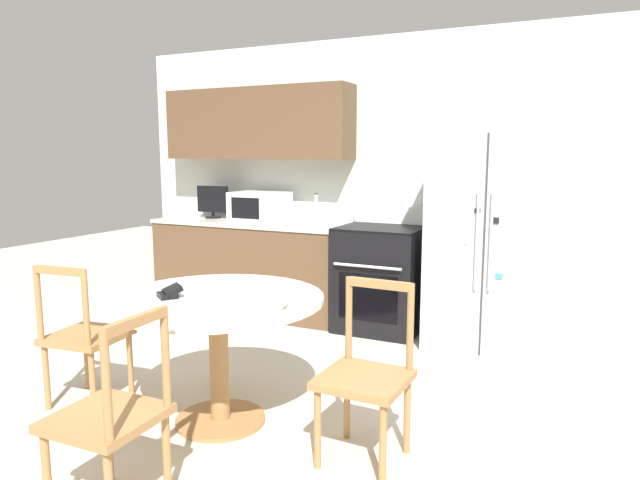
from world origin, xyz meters
The scene contains 15 objects.
ground_plane centered at (0.00, 0.00, 0.00)m, with size 14.00×14.00×0.00m, color beige.
back_wall centered at (-0.31, 2.59, 1.44)m, with size 5.20×0.44×2.60m.
kitchen_counter centered at (-1.22, 2.29, 0.45)m, with size 1.98×0.64×0.90m.
refrigerator centered at (1.08, 2.22, 0.87)m, with size 0.93×0.76×1.73m.
oven_range centered at (0.13, 2.26, 0.47)m, with size 0.72×0.68×1.08m.
microwave centered at (-1.13, 2.31, 1.04)m, with size 0.53×0.38×0.28m.
countertop_tv centered at (-1.72, 2.35, 1.07)m, with size 0.35×0.16×0.33m.
counter_bottle centered at (-0.56, 2.37, 1.01)m, with size 0.08×0.08×0.29m.
dining_table centered at (-0.10, 0.16, 0.61)m, with size 1.21×1.21×0.75m.
dining_chair_left centered at (-0.99, 0.00, 0.43)m, with size 0.46×0.46×0.90m.
dining_chair_right centered at (0.80, 0.16, 0.43)m, with size 0.43×0.43×0.90m.
dining_chair_near centered at (-0.01, -0.74, 0.43)m, with size 0.43×0.43×0.90m.
candle_glass centered at (-0.14, 0.21, 0.79)m, with size 0.08×0.08×0.09m.
wallet centered at (-0.32, 0.03, 0.78)m, with size 0.17×0.17×0.07m.
mail_stack centered at (0.24, 0.18, 0.76)m, with size 0.30×0.35×0.02m.
Camera 1 is at (1.78, -2.41, 1.55)m, focal length 32.00 mm.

